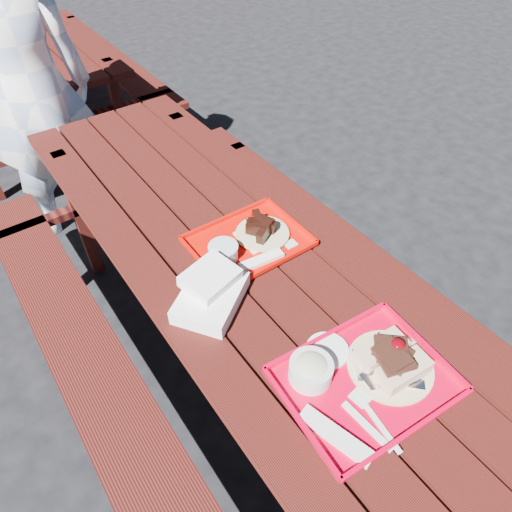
# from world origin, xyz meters

# --- Properties ---
(ground) EXTENTS (60.00, 60.00, 0.00)m
(ground) POSITION_xyz_m (0.00, 0.00, 0.00)
(ground) COLOR black
(ground) RESTS_ON ground
(picnic_table_near) EXTENTS (1.41, 2.40, 0.75)m
(picnic_table_near) POSITION_xyz_m (-0.00, 0.00, 0.56)
(picnic_table_near) COLOR #4A170E
(picnic_table_near) RESTS_ON ground
(picnic_table_far) EXTENTS (1.41, 2.40, 0.75)m
(picnic_table_far) POSITION_xyz_m (-0.00, 2.80, 0.56)
(picnic_table_far) COLOR #4A170E
(picnic_table_far) RESTS_ON ground
(near_tray) EXTENTS (0.47, 0.38, 0.14)m
(near_tray) POSITION_xyz_m (-0.01, -0.64, 0.78)
(near_tray) COLOR red
(near_tray) RESTS_ON picnic_table_near
(far_tray) EXTENTS (0.40, 0.31, 0.07)m
(far_tray) POSITION_xyz_m (0.05, -0.03, 0.77)
(far_tray) COLOR red
(far_tray) RESTS_ON picnic_table_near
(white_cloth) EXTENTS (0.29, 0.28, 0.10)m
(white_cloth) POSITION_xyz_m (-0.19, -0.17, 0.79)
(white_cloth) COLOR white
(white_cloth) RESTS_ON picnic_table_near
(person) EXTENTS (0.66, 0.48, 1.69)m
(person) POSITION_xyz_m (-0.24, 1.43, 0.84)
(person) COLOR #ADC2E7
(person) RESTS_ON ground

